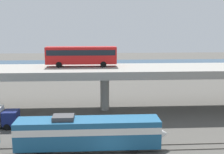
# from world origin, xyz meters

# --- Properties ---
(rail_strip_near) EXTENTS (110.00, 0.12, 0.12)m
(rail_strip_near) POSITION_xyz_m (0.00, 3.25, 0.06)
(rail_strip_near) COLOR #59544C
(rail_strip_near) RESTS_ON ground_plane
(rail_strip_far) EXTENTS (110.00, 0.12, 0.12)m
(rail_strip_far) POSITION_xyz_m (0.00, 4.75, 0.06)
(rail_strip_far) COLOR #59544C
(rail_strip_far) RESTS_ON ground_plane
(train_locomotive) EXTENTS (17.48, 3.04, 4.18)m
(train_locomotive) POSITION_xyz_m (-1.61, 4.00, 2.19)
(train_locomotive) COLOR #1E5984
(train_locomotive) RESTS_ON ground_plane
(highway_overpass) EXTENTS (96.00, 10.38, 7.36)m
(highway_overpass) POSITION_xyz_m (0.00, 20.00, 6.61)
(highway_overpass) COLOR gray
(highway_overpass) RESTS_ON ground_plane
(transit_bus_on_overpass) EXTENTS (12.00, 2.68, 3.40)m
(transit_bus_on_overpass) POSITION_xyz_m (-3.92, 21.39, 9.42)
(transit_bus_on_overpass) COLOR red
(transit_bus_on_overpass) RESTS_ON highway_overpass
(pier_parking_lot) EXTENTS (67.79, 10.75, 1.35)m
(pier_parking_lot) POSITION_xyz_m (0.00, 55.00, 0.68)
(pier_parking_lot) COLOR gray
(pier_parking_lot) RESTS_ON ground_plane
(parked_car_0) EXTENTS (4.06, 1.86, 1.50)m
(parked_car_0) POSITION_xyz_m (11.65, 56.74, 2.12)
(parked_car_0) COLOR #B7B7BC
(parked_car_0) RESTS_ON pier_parking_lot
(parked_car_1) EXTENTS (4.41, 2.00, 1.50)m
(parked_car_1) POSITION_xyz_m (-13.89, 54.40, 2.13)
(parked_car_1) COLOR navy
(parked_car_1) RESTS_ON pier_parking_lot
(parked_car_2) EXTENTS (4.44, 1.83, 1.50)m
(parked_car_2) POSITION_xyz_m (-26.23, 56.76, 2.13)
(parked_car_2) COLOR #B7B7BC
(parked_car_2) RESTS_ON pier_parking_lot
(parked_car_3) EXTENTS (4.55, 1.96, 1.50)m
(parked_car_3) POSITION_xyz_m (18.20, 53.44, 2.13)
(parked_car_3) COLOR #0C4C26
(parked_car_3) RESTS_ON pier_parking_lot
(parked_car_4) EXTENTS (4.01, 1.89, 1.50)m
(parked_car_4) POSITION_xyz_m (-4.65, 54.59, 2.12)
(parked_car_4) COLOR navy
(parked_car_4) RESTS_ON pier_parking_lot
(parked_car_5) EXTENTS (4.32, 1.82, 1.50)m
(parked_car_5) POSITION_xyz_m (7.67, 53.46, 2.13)
(parked_car_5) COLOR black
(parked_car_5) RESTS_ON pier_parking_lot
(parked_car_6) EXTENTS (4.64, 1.95, 1.50)m
(parked_car_6) POSITION_xyz_m (-13.70, 56.61, 2.13)
(parked_car_6) COLOR #B7B7BC
(parked_car_6) RESTS_ON pier_parking_lot
(harbor_water) EXTENTS (140.00, 36.00, 0.01)m
(harbor_water) POSITION_xyz_m (0.00, 78.00, 0.00)
(harbor_water) COLOR navy
(harbor_water) RESTS_ON ground_plane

